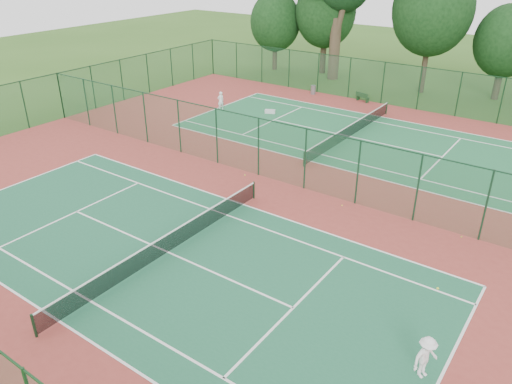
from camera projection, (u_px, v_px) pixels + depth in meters
ground at (280, 181)px, 28.36m from camera, size 120.00×120.00×0.00m
red_pad at (280, 181)px, 28.36m from camera, size 40.00×36.00×0.01m
court_near at (168, 252)px, 21.79m from camera, size 23.77×10.97×0.01m
court_far at (350, 137)px, 34.91m from camera, size 23.77×10.97×0.01m
fence_north at (401, 85)px, 40.70m from camera, size 40.00×0.09×3.50m
fence_west at (61, 96)px, 37.97m from camera, size 0.09×36.00×3.50m
fence_divider at (281, 153)px, 27.57m from camera, size 40.00×0.09×3.50m
tennis_net_near at (168, 242)px, 21.55m from camera, size 0.10×12.90×0.97m
tennis_net_far at (351, 129)px, 34.68m from camera, size 0.10×12.90×0.97m
player_near at (426, 358)px, 15.23m from camera, size 0.91×1.11×1.50m
player_far at (221, 101)px, 40.24m from camera, size 0.55×0.64×1.50m
trash_bin at (313, 90)px, 44.68m from camera, size 0.58×0.58×0.79m
bench at (362, 97)px, 42.54m from camera, size 1.34×0.72×0.79m
kit_bag at (270, 112)px, 39.66m from camera, size 0.87×0.61×0.31m
stray_ball_a at (342, 205)px, 25.66m from camera, size 0.07×0.07×0.07m
stray_ball_b at (461, 237)px, 22.90m from camera, size 0.07×0.07×0.07m
stray_ball_c at (245, 175)px, 29.03m from camera, size 0.08×0.08×0.08m
evergreen_row at (429, 91)px, 45.78m from camera, size 39.00×5.00×12.00m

